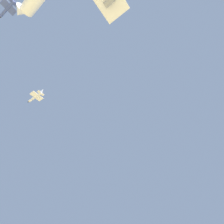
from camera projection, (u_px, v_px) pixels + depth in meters
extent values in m
cone|color=white|center=(20.00, 12.00, 84.02)|extent=(7.55, 7.84, 6.08)
cylinder|color=gray|center=(109.00, 1.00, 77.31)|extent=(5.82, 5.29, 3.00)
cylinder|color=#38478C|center=(7.00, 9.00, 96.13)|extent=(12.03, 7.76, 1.50)
cone|color=black|center=(0.00, 17.00, 99.15)|extent=(2.48, 2.30, 1.50)
cube|color=#38478C|center=(9.00, 7.00, 95.39)|extent=(7.79, 9.13, 0.24)
cube|color=#38478C|center=(14.00, 1.00, 95.31)|extent=(2.18, 1.37, 2.60)
cube|color=#38478C|center=(13.00, 2.00, 94.07)|extent=(4.12, 5.16, 0.20)
cylinder|color=silver|center=(35.00, 97.00, 115.06)|extent=(12.00, 7.82, 1.50)
cone|color=black|center=(28.00, 102.00, 118.10)|extent=(2.48, 2.30, 1.50)
cube|color=silver|center=(37.00, 96.00, 114.31)|extent=(7.82, 9.13, 0.24)
cube|color=silver|center=(41.00, 91.00, 114.22)|extent=(2.18, 1.38, 2.60)
cube|color=silver|center=(41.00, 93.00, 112.98)|extent=(4.14, 5.16, 0.20)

